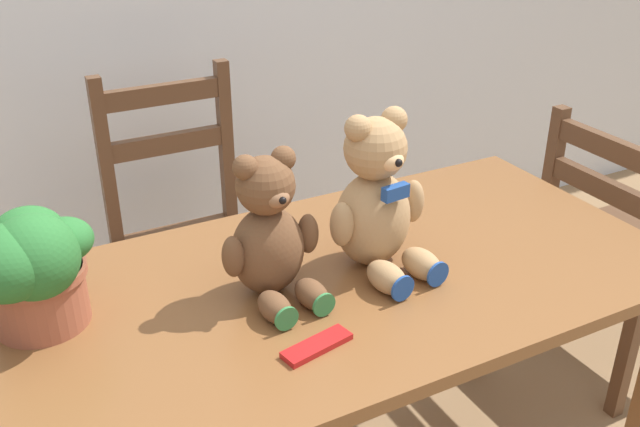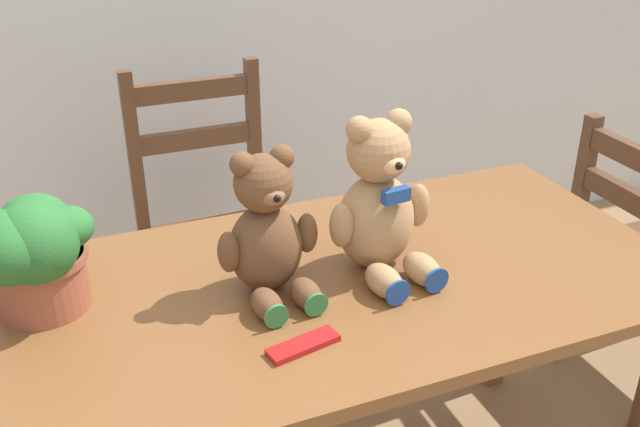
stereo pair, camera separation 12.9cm
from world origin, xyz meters
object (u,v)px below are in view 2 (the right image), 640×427
object	(u,v)px
wooden_chair_behind	(212,232)
potted_plant	(31,250)
chocolate_bar	(303,345)
teddy_bear_right	(380,205)
teddy_bear_left	(267,233)

from	to	relation	value
wooden_chair_behind	potted_plant	bearing A→B (deg)	54.68
chocolate_bar	wooden_chair_behind	bearing A→B (deg)	86.14
potted_plant	chocolate_bar	size ratio (longest dim) A/B	1.76
wooden_chair_behind	chocolate_bar	size ratio (longest dim) A/B	7.04
wooden_chair_behind	potted_plant	distance (m)	0.96
potted_plant	chocolate_bar	xyz separation A→B (m)	(0.43, -0.30, -0.13)
wooden_chair_behind	teddy_bear_right	xyz separation A→B (m)	(0.18, -0.80, 0.43)
wooden_chair_behind	chocolate_bar	world-z (taller)	wooden_chair_behind
teddy_bear_right	teddy_bear_left	bearing A→B (deg)	-7.02
teddy_bear_right	potted_plant	bearing A→B (deg)	-14.73
teddy_bear_right	potted_plant	world-z (taller)	teddy_bear_right
teddy_bear_left	potted_plant	xyz separation A→B (m)	(-0.43, 0.09, 0.01)
wooden_chair_behind	teddy_bear_left	distance (m)	0.90
wooden_chair_behind	chocolate_bar	xyz separation A→B (m)	(-0.07, -1.00, 0.29)
teddy_bear_left	potted_plant	size ratio (longest dim) A/B	1.26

